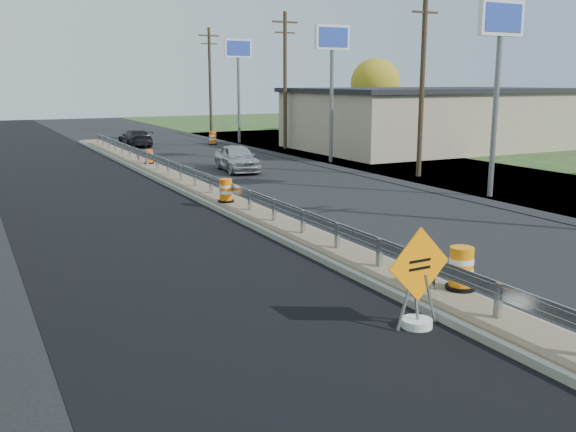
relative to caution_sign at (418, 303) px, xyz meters
name	(u,v)px	position (x,y,z in m)	size (l,w,h in m)	color
ground	(303,240)	(1.36, 7.24, -0.52)	(140.00, 140.00, 0.00)	black
milled_overlay	(93,199)	(-3.04, 17.24, -0.51)	(7.20, 120.00, 0.01)	black
median	(211,196)	(1.36, 15.24, -0.40)	(1.60, 55.00, 0.23)	gray
guardrail	(203,178)	(1.36, 16.24, 0.21)	(0.10, 46.15, 0.72)	silver
retail_building_near	(428,118)	(22.35, 27.24, 1.64)	(18.50, 12.50, 4.27)	tan
pylon_sign_south	(500,37)	(11.86, 10.24, 5.96)	(2.20, 0.30, 7.90)	slate
pylon_sign_mid	(332,50)	(11.86, 23.24, 5.96)	(2.20, 0.30, 7.90)	slate
pylon_sign_north	(238,58)	(11.86, 37.24, 5.96)	(2.20, 0.30, 7.90)	slate
utility_pole_smid	(422,77)	(12.86, 16.24, 4.42)	(1.90, 0.26, 9.40)	#473523
utility_pole_nmid	(285,78)	(12.86, 31.24, 4.42)	(1.90, 0.26, 9.40)	#473523
utility_pole_north	(210,79)	(12.86, 46.24, 4.42)	(1.90, 0.26, 9.40)	#473523
tree_far_yellow	(375,83)	(27.36, 41.24, 4.02)	(4.62, 4.62, 6.86)	#473523
caution_sign	(418,303)	(0.00, 0.00, 0.00)	(1.47, 0.61, 2.03)	white
barrel_median_near	(461,269)	(1.91, 0.92, 0.17)	(0.65, 0.65, 0.96)	black
barrel_median_mid	(226,191)	(1.16, 13.06, 0.14)	(0.61, 0.61, 0.89)	black
barrel_median_far	(149,157)	(1.63, 25.86, 0.09)	(0.53, 0.53, 0.78)	black
barrel_shoulder_far	(213,138)	(9.47, 36.74, -0.05)	(0.67, 0.67, 0.98)	black
car_silver	(237,158)	(5.44, 22.22, 0.20)	(1.69, 4.21, 1.43)	#B7B8BC
car_dark_far	(135,138)	(3.90, 38.13, 0.11)	(1.75, 4.29, 1.25)	black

